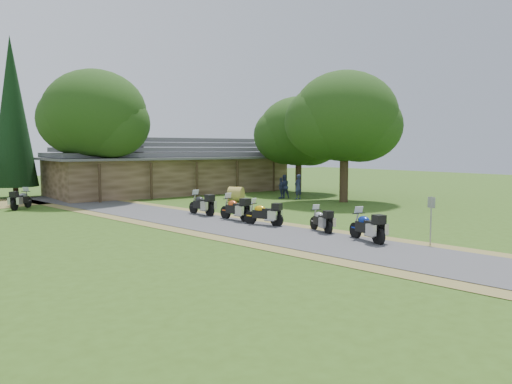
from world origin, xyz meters
TOP-DOWN VIEW (x-y plane):
  - ground at (0.00, 0.00)m, footprint 120.00×120.00m
  - driveway at (-0.50, 4.00)m, footprint 51.95×51.95m
  - lodge at (6.00, 24.00)m, footprint 21.40×9.40m
  - motorcycle_row_a at (1.74, -2.00)m, footprint 1.11×2.13m
  - motorcycle_row_b at (1.94, 0.93)m, footprint 1.05×1.87m
  - motorcycle_row_c at (0.95, 4.05)m, footprint 1.35×2.05m
  - motorcycle_row_d at (0.77, 6.34)m, footprint 0.89×2.16m
  - motorcycle_row_e at (0.45, 9.36)m, footprint 0.84×2.13m
  - motorcycle_carport_b at (-7.36, 18.89)m, footprint 1.80×1.90m
  - person_a at (11.19, 13.00)m, footprint 0.70×0.55m
  - person_b at (10.75, 14.16)m, footprint 0.72×0.61m
  - person_c at (10.39, 14.09)m, footprint 0.66×0.67m
  - hay_bale at (6.18, 14.17)m, footprint 1.49×1.47m
  - sign_post at (3.44, -3.91)m, footprint 0.35×0.06m
  - oak_lodge_left at (-1.72, 20.94)m, footprint 7.55×7.55m
  - oak_lodge_right at (14.64, 16.87)m, footprint 7.03×7.03m
  - oak_driveway at (12.48, 9.45)m, footprint 7.66×7.66m
  - cedar_near at (-6.10, 27.02)m, footprint 3.44×3.44m

SIDE VIEW (x-z plane):
  - ground at x=0.00m, z-range 0.00..0.00m
  - driveway at x=-0.50m, z-range 0.00..0.00m
  - hay_bale at x=6.18m, z-range 0.00..1.10m
  - motorcycle_row_b at x=1.94m, z-range 0.00..1.21m
  - motorcycle_row_c at x=0.95m, z-range 0.00..1.34m
  - motorcycle_carport_b at x=-7.36m, z-range 0.00..1.35m
  - motorcycle_row_a at x=1.74m, z-range 0.00..1.39m
  - motorcycle_row_e at x=0.45m, z-range 0.00..1.42m
  - motorcycle_row_d at x=0.77m, z-range 0.00..1.44m
  - person_c at x=10.39m, z-range 0.00..1.93m
  - sign_post at x=3.44m, z-range 0.00..1.95m
  - person_b at x=10.75m, z-range 0.00..2.16m
  - person_a at x=11.19m, z-range 0.00..2.24m
  - lodge at x=6.00m, z-range 0.00..4.90m
  - oak_lodge_right at x=14.64m, z-range 0.00..8.69m
  - oak_driveway at x=12.48m, z-range 0.00..10.02m
  - oak_lodge_left at x=-1.72m, z-range 0.00..10.42m
  - cedar_near at x=-6.10m, z-range 0.00..12.63m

